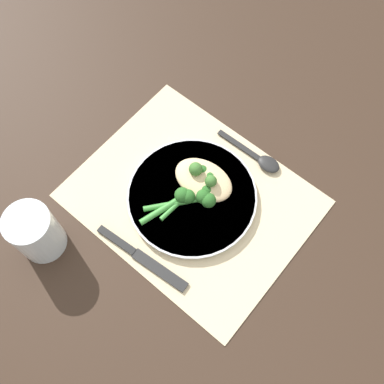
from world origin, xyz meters
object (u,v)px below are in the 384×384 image
(broccoli_stalk_rear, at_px, (201,197))
(broccoli_stalk_front, at_px, (180,199))
(plate, at_px, (192,196))
(spoon, at_px, (262,160))
(water_glass, at_px, (36,232))
(chicken_fillet, at_px, (203,179))
(broccoli_stalk_left, at_px, (202,179))
(knife, at_px, (140,256))

(broccoli_stalk_rear, height_order, broccoli_stalk_front, same)
(plate, bearing_deg, broccoli_stalk_front, 71.00)
(spoon, height_order, water_glass, water_glass)
(broccoli_stalk_rear, bearing_deg, chicken_fillet, 162.95)
(broccoli_stalk_left, bearing_deg, spoon, 67.97)
(broccoli_stalk_rear, distance_m, water_glass, 0.31)
(broccoli_stalk_rear, bearing_deg, broccoli_stalk_front, -96.79)
(chicken_fillet, xyz_separation_m, knife, (-0.00, 0.19, -0.03))
(broccoli_stalk_front, bearing_deg, water_glass, -107.42)
(broccoli_stalk_left, bearing_deg, water_glass, -114.09)
(chicken_fillet, height_order, knife, chicken_fillet)
(chicken_fillet, xyz_separation_m, broccoli_stalk_rear, (-0.02, 0.03, -0.00))
(plate, bearing_deg, knife, 91.01)
(chicken_fillet, xyz_separation_m, water_glass, (0.16, 0.28, 0.03))
(broccoli_stalk_left, distance_m, broccoli_stalk_front, 0.06)
(broccoli_stalk_left, xyz_separation_m, spoon, (-0.06, -0.12, -0.02))
(plate, height_order, spoon, plate)
(broccoli_stalk_front, distance_m, knife, 0.13)
(broccoli_stalk_rear, xyz_separation_m, broccoli_stalk_front, (0.03, 0.03, -0.00))
(plate, height_order, broccoli_stalk_rear, broccoli_stalk_rear)
(chicken_fillet, bearing_deg, broccoli_stalk_rear, 124.00)
(plate, xyz_separation_m, spoon, (-0.06, -0.16, -0.00))
(broccoli_stalk_front, distance_m, water_glass, 0.27)
(broccoli_stalk_front, bearing_deg, plate, 87.07)
(broccoli_stalk_left, height_order, knife, broccoli_stalk_left)
(broccoli_stalk_front, xyz_separation_m, water_glass, (0.15, 0.23, 0.03))
(chicken_fillet, relative_size, knife, 0.64)
(chicken_fillet, distance_m, water_glass, 0.33)
(knife, height_order, spoon, spoon)
(spoon, bearing_deg, knife, -10.87)
(chicken_fillet, bearing_deg, plate, 92.19)
(broccoli_stalk_front, relative_size, spoon, 0.72)
(broccoli_stalk_front, distance_m, spoon, 0.19)
(broccoli_stalk_rear, xyz_separation_m, knife, (0.02, 0.16, -0.03))
(plate, relative_size, broccoli_stalk_front, 2.27)
(broccoli_stalk_front, bearing_deg, broccoli_stalk_rear, 60.33)
(knife, distance_m, spoon, 0.32)
(broccoli_stalk_left, distance_m, knife, 0.19)
(knife, bearing_deg, broccoli_stalk_rear, 168.51)
(broccoli_stalk_left, xyz_separation_m, broccoli_stalk_rear, (-0.02, 0.03, 0.00))
(spoon, bearing_deg, chicken_fillet, -26.61)
(broccoli_stalk_left, xyz_separation_m, broccoli_stalk_front, (0.00, 0.06, 0.00))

